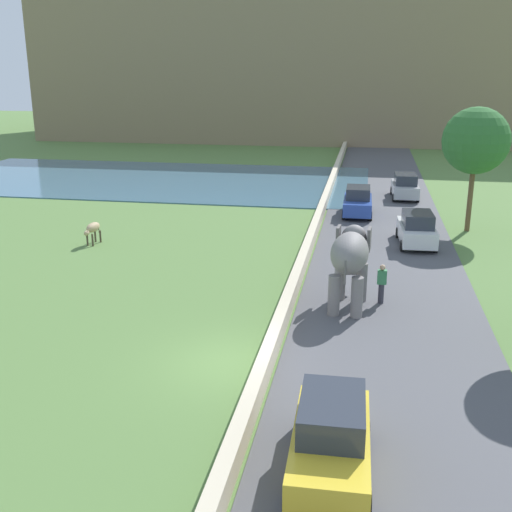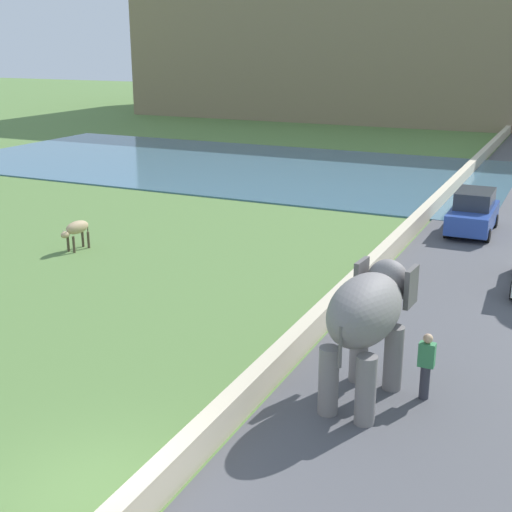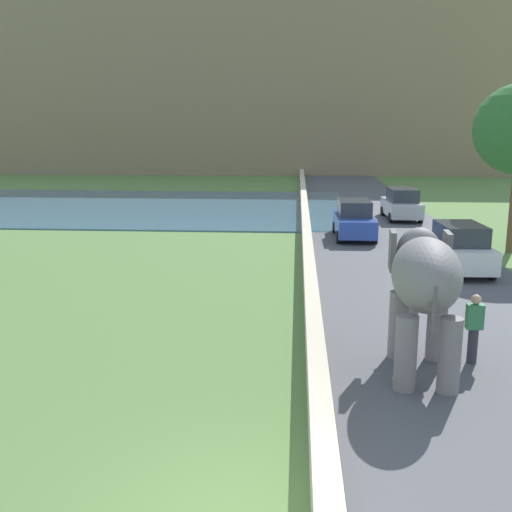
# 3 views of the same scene
# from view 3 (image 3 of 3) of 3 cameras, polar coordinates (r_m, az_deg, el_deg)

# --- Properties ---
(road_surface) EXTENTS (7.00, 120.00, 0.06)m
(road_surface) POSITION_cam_3_polar(r_m,az_deg,el_deg) (27.91, 12.57, 1.17)
(road_surface) COLOR #4C4C51
(road_surface) RESTS_ON ground
(barrier_wall) EXTENTS (0.40, 110.00, 0.71)m
(barrier_wall) POSITION_cam_3_polar(r_m,az_deg,el_deg) (25.56, 4.82, 1.16)
(barrier_wall) COLOR beige
(barrier_wall) RESTS_ON ground
(lake) EXTENTS (36.00, 18.00, 0.08)m
(lake) POSITION_cam_3_polar(r_m,az_deg,el_deg) (41.64, -16.95, 4.53)
(lake) COLOR #426B84
(lake) RESTS_ON ground
(hill_distant) EXTENTS (64.00, 28.00, 20.12)m
(hill_distant) POSITION_cam_3_polar(r_m,az_deg,el_deg) (77.83, -1.15, 15.80)
(hill_distant) COLOR #897556
(hill_distant) RESTS_ON ground
(elephant) EXTENTS (1.60, 3.52, 2.99)m
(elephant) POSITION_cam_3_polar(r_m,az_deg,el_deg) (13.24, 15.52, -2.28)
(elephant) COLOR slate
(elephant) RESTS_ON ground
(person_beside_elephant) EXTENTS (0.36, 0.22, 1.63)m
(person_beside_elephant) POSITION_cam_3_polar(r_m,az_deg,el_deg) (14.29, 19.78, -6.35)
(person_beside_elephant) COLOR #33333D
(person_beside_elephant) RESTS_ON ground
(car_silver) EXTENTS (1.88, 4.04, 1.80)m
(car_silver) POSITION_cam_3_polar(r_m,az_deg,el_deg) (34.89, 13.51, 4.75)
(car_silver) COLOR #B7B7BC
(car_silver) RESTS_ON ground
(car_blue) EXTENTS (1.82, 4.02, 1.80)m
(car_blue) POSITION_cam_3_polar(r_m,az_deg,el_deg) (28.72, 9.20, 3.37)
(car_blue) COLOR #2D4CA8
(car_blue) RESTS_ON ground
(car_white) EXTENTS (1.94, 4.07, 1.80)m
(car_white) POSITION_cam_3_polar(r_m,az_deg,el_deg) (23.06, 18.45, 0.73)
(car_white) COLOR white
(car_white) RESTS_ON ground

